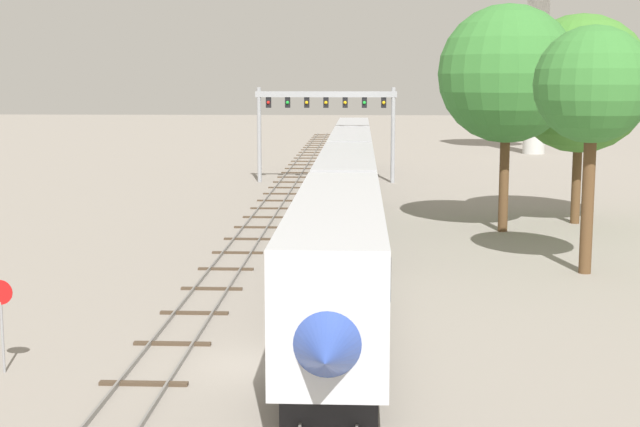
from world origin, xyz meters
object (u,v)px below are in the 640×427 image
(trackside_tree_right, at_px, (593,86))
(passenger_train, at_px, (349,175))
(trackside_tree_mid, at_px, (580,84))
(stop_sign, at_px, (1,313))
(trackside_tree_left, at_px, (507,74))
(signal_gantry, at_px, (326,112))

(trackside_tree_right, bearing_deg, passenger_train, 121.81)
(passenger_train, distance_m, trackside_tree_mid, 15.58)
(stop_sign, distance_m, trackside_tree_left, 33.56)
(trackside_tree_left, bearing_deg, stop_sign, -125.66)
(trackside_tree_right, bearing_deg, signal_gantry, 110.20)
(trackside_tree_mid, bearing_deg, passenger_train, 167.06)
(stop_sign, height_order, trackside_tree_right, trackside_tree_right)
(signal_gantry, relative_size, stop_sign, 4.20)
(stop_sign, relative_size, trackside_tree_left, 0.22)
(signal_gantry, xyz_separation_m, stop_sign, (-7.75, -51.39, -4.18))
(signal_gantry, bearing_deg, trackside_tree_left, -65.37)
(signal_gantry, xyz_separation_m, trackside_tree_mid, (16.28, -21.60, 2.50))
(trackside_tree_left, bearing_deg, trackside_tree_mid, 32.75)
(trackside_tree_left, bearing_deg, signal_gantry, 114.63)
(stop_sign, bearing_deg, passenger_train, 73.15)
(signal_gantry, bearing_deg, stop_sign, -98.58)
(signal_gantry, xyz_separation_m, trackside_tree_left, (11.36, -24.77, 3.06))
(passenger_train, bearing_deg, trackside_tree_mid, -12.94)
(passenger_train, height_order, signal_gantry, signal_gantry)
(trackside_tree_left, distance_m, trackside_tree_right, 11.66)
(passenger_train, xyz_separation_m, trackside_tree_right, (11.09, -17.87, 5.92))
(passenger_train, height_order, trackside_tree_left, trackside_tree_left)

